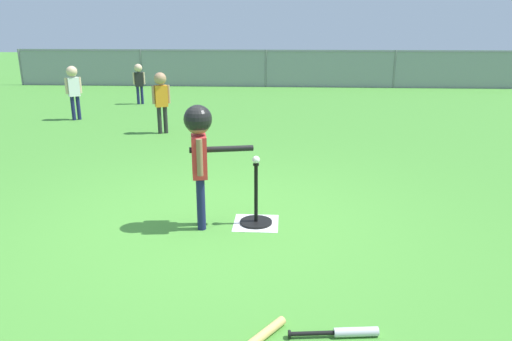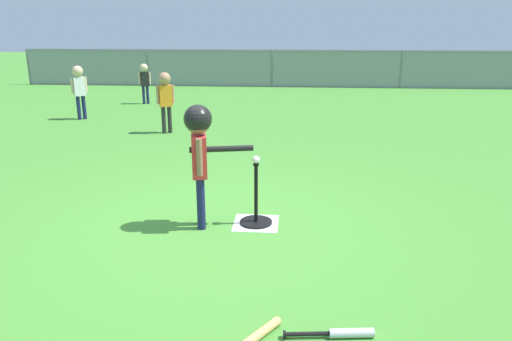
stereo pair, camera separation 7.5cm
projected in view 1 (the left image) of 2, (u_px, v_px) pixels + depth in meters
name	position (u px, v px, depth m)	size (l,w,h in m)	color
ground_plane	(216.00, 225.00, 4.69)	(60.00, 60.00, 0.00)	#478C33
home_plate	(256.00, 223.00, 4.73)	(0.44, 0.44, 0.01)	white
batting_tee	(256.00, 214.00, 4.71)	(0.32, 0.32, 0.62)	black
baseball_on_tee	(256.00, 160.00, 4.54)	(0.07, 0.07, 0.07)	white
batter_child	(199.00, 142.00, 4.41)	(0.64, 0.34, 1.20)	#191E4C
fielder_deep_right	(139.00, 78.00, 11.68)	(0.27, 0.19, 0.98)	#191E4C
fielder_deep_center	(73.00, 86.00, 9.70)	(0.27, 0.24, 1.10)	#191E4C
fielder_near_right	(161.00, 95.00, 8.47)	(0.30, 0.22, 1.09)	#262626
spare_bat_silver	(346.00, 332.00, 3.01)	(0.58, 0.12, 0.06)	silver
spare_bat_wood	(260.00, 338.00, 2.95)	(0.44, 0.58, 0.06)	#DBB266
outfield_fence	(266.00, 67.00, 15.00)	(16.06, 0.06, 1.15)	slate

